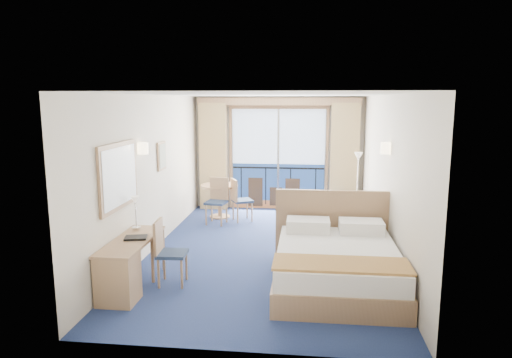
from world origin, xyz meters
name	(u,v)px	position (x,y,z in m)	size (l,w,h in m)	color
floor	(266,251)	(0.00, 0.00, 0.00)	(6.50, 6.50, 0.00)	navy
room_walls	(267,150)	(0.00, 0.00, 1.78)	(4.04, 6.54, 2.72)	beige
balcony_door	(278,162)	(-0.01, 3.22, 1.14)	(2.36, 0.03, 2.52)	navy
curtain_left	(213,156)	(-1.55, 3.07, 1.28)	(0.65, 0.22, 2.55)	tan
curtain_right	(344,158)	(1.55, 3.07, 1.28)	(0.65, 0.22, 2.55)	tan
pelmet	(278,101)	(0.00, 3.10, 2.58)	(3.80, 0.25, 0.18)	#A6805A
mirror	(119,176)	(-1.97, -1.50, 1.55)	(0.05, 1.25, 0.95)	#A6805A
wall_print	(162,156)	(-1.97, 0.45, 1.60)	(0.04, 0.42, 0.52)	#A6805A
sconce_left	(143,148)	(-1.94, -0.60, 1.85)	(0.18, 0.18, 0.18)	#FFE4B2
sconce_right	(386,148)	(1.94, -0.15, 1.85)	(0.18, 0.18, 0.18)	#FFE4B2
bed	(336,263)	(1.12, -1.36, 0.33)	(1.88, 2.23, 1.18)	#A6805A
nightstand	(369,239)	(1.76, 0.00, 0.29)	(0.45, 0.42, 0.58)	#A17955
phone	(371,219)	(1.77, 0.02, 0.62)	(0.17, 0.13, 0.08)	beige
armchair	(333,207)	(1.26, 2.18, 0.32)	(0.67, 0.69, 0.63)	#484F57
floor_lamp	(358,169)	(1.80, 2.43, 1.13)	(0.21, 0.21, 1.49)	silver
desk	(121,271)	(-1.74, -2.13, 0.38)	(0.51, 1.48, 0.69)	#A6805A
desk_chair	(166,248)	(-1.29, -1.58, 0.53)	(0.44, 0.43, 0.94)	#202F4B
folder	(136,238)	(-1.69, -1.68, 0.71)	(0.30, 0.23, 0.03)	black
desk_lamp	(135,206)	(-1.85, -1.25, 1.06)	(0.13, 0.13, 0.49)	silver
round_table	(220,193)	(-1.25, 2.24, 0.56)	(0.83, 0.83, 0.74)	#A6805A
table_chair_a	(239,197)	(-0.77, 1.96, 0.53)	(0.55, 0.54, 0.93)	#202F4B
table_chair_b	(218,198)	(-1.20, 1.76, 0.55)	(0.48, 0.49, 0.98)	#202F4B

